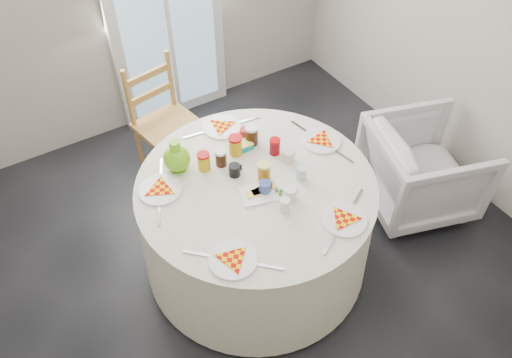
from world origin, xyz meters
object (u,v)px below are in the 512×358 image
table (256,224)px  wooden_chair (168,127)px  armchair (423,165)px  green_pitcher (176,155)px

table → wooden_chair: size_ratio=1.54×
armchair → green_pitcher: (-1.68, 0.55, 0.48)m
table → wooden_chair: 1.12m
table → wooden_chair: (-0.11, 1.11, 0.09)m
wooden_chair → armchair: wooden_chair is taller
green_pitcher → table: bearing=-60.8°
table → green_pitcher: size_ratio=7.01×
table → green_pitcher: 0.71m
table → wooden_chair: wooden_chair is taller
armchair → green_pitcher: size_ratio=3.54×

